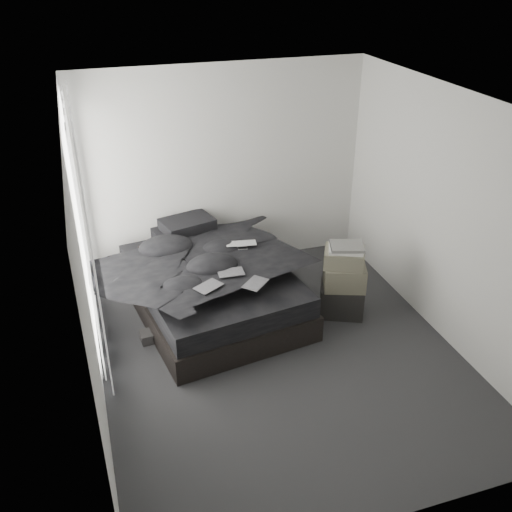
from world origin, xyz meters
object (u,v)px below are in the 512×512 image
object	(u,v)px
bed	(213,298)
laptop	(242,240)
box_lower	(341,299)
side_stand	(157,272)

from	to	relation	value
bed	laptop	bearing A→B (deg)	7.50
bed	box_lower	distance (m)	1.49
side_stand	box_lower	distance (m)	2.20
side_stand	box_lower	world-z (taller)	side_stand
laptop	side_stand	size ratio (longest dim) A/B	0.53
laptop	side_stand	distance (m)	1.12
laptop	box_lower	distance (m)	1.34
bed	side_stand	distance (m)	0.77
bed	box_lower	size ratio (longest dim) A/B	4.49
side_stand	bed	bearing A→B (deg)	-42.19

